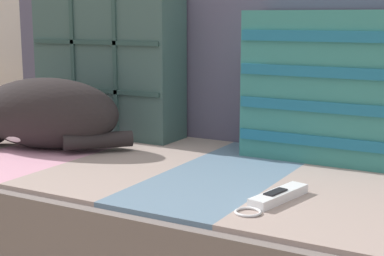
% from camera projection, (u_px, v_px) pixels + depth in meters
% --- Properties ---
extents(couch, '(1.88, 0.79, 0.39)m').
position_uv_depth(couch, '(235.00, 248.00, 1.40)').
color(couch, brown).
rests_on(couch, ground_plane).
extents(sofa_backrest, '(1.84, 0.14, 0.46)m').
position_uv_depth(sofa_backrest, '(288.00, 59.00, 1.60)').
color(sofa_backrest, '#514C60').
rests_on(sofa_backrest, couch).
extents(throw_pillow_quilted, '(0.46, 0.14, 0.41)m').
position_uv_depth(throw_pillow_quilted, '(108.00, 65.00, 1.72)').
color(throw_pillow_quilted, '#38514C').
rests_on(throw_pillow_quilted, couch).
extents(throw_pillow_striped, '(0.44, 0.14, 0.36)m').
position_uv_depth(throw_pillow_striped, '(336.00, 87.00, 1.40)').
color(throw_pillow_striped, '#337A70').
rests_on(throw_pillow_striped, couch).
extents(sleeping_cat, '(0.44, 0.28, 0.19)m').
position_uv_depth(sleeping_cat, '(42.00, 115.00, 1.55)').
color(sleeping_cat, black).
rests_on(sleeping_cat, couch).
extents(game_remote_near, '(0.08, 0.21, 0.02)m').
position_uv_depth(game_remote_near, '(277.00, 197.00, 1.11)').
color(game_remote_near, white).
rests_on(game_remote_near, couch).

